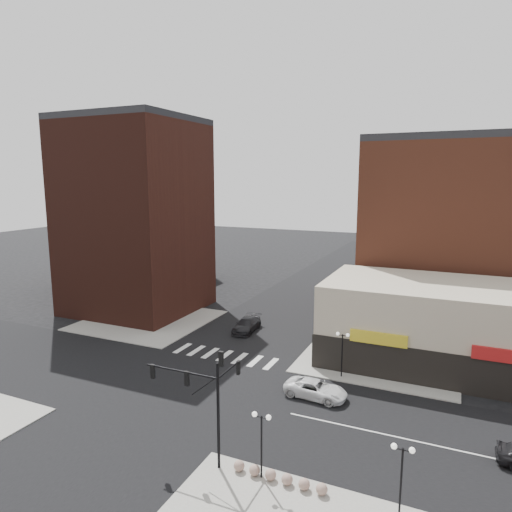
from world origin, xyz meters
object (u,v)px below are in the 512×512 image
at_px(street_lamp_se_b, 402,463).
at_px(dark_sedan_north, 247,325).
at_px(white_suv, 316,389).
at_px(traffic_signal, 207,389).
at_px(street_lamp_se_a, 261,429).
at_px(street_lamp_ne, 342,343).

xyz_separation_m(street_lamp_se_b, dark_sedan_north, (-20.32, 24.06, -2.50)).
relative_size(white_suv, dark_sedan_north, 0.96).
xyz_separation_m(traffic_signal, street_lamp_se_b, (11.76, -0.17, -1.67)).
bearing_deg(street_lamp_se_a, street_lamp_se_b, 0.00).
xyz_separation_m(traffic_signal, street_lamp_se_a, (3.76, -0.17, -1.67)).
bearing_deg(street_lamp_se_b, street_lamp_ne, 113.63).
xyz_separation_m(street_lamp_ne, dark_sedan_north, (-13.32, 8.06, -2.50)).
relative_size(street_lamp_se_b, dark_sedan_north, 0.77).
bearing_deg(dark_sedan_north, street_lamp_ne, -35.25).
bearing_deg(street_lamp_ne, street_lamp_se_b, -66.37).
distance_m(street_lamp_ne, white_suv, 5.39).
relative_size(street_lamp_ne, dark_sedan_north, 0.77).
bearing_deg(street_lamp_ne, traffic_signal, -106.75).
distance_m(street_lamp_se_a, white_suv, 11.66).
xyz_separation_m(traffic_signal, dark_sedan_north, (-8.56, 23.89, -4.17)).
relative_size(street_lamp_se_b, street_lamp_ne, 1.00).
bearing_deg(street_lamp_se_a, dark_sedan_north, 117.13).
relative_size(street_lamp_ne, white_suv, 0.80).
relative_size(street_lamp_se_a, street_lamp_ne, 1.00).
xyz_separation_m(white_suv, dark_sedan_north, (-12.30, 12.69, 0.07)).
height_order(street_lamp_ne, dark_sedan_north, street_lamp_ne).
distance_m(traffic_signal, white_suv, 12.55).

